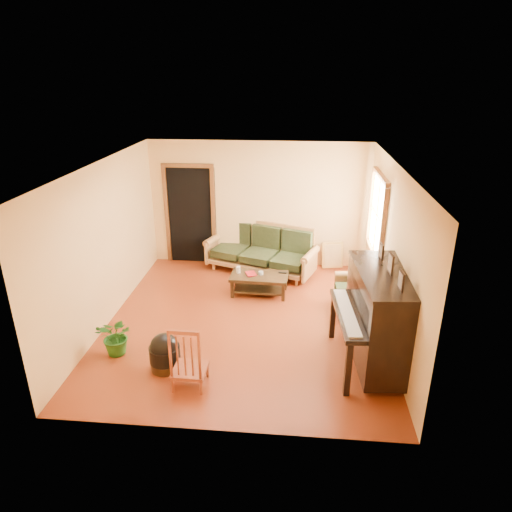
# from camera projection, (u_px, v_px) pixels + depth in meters

# --- Properties ---
(floor) EXTENTS (5.00, 5.00, 0.00)m
(floor) POSITION_uv_depth(u_px,v_px,m) (245.00, 321.00, 7.60)
(floor) COLOR #62200D
(floor) RESTS_ON ground
(doorway) EXTENTS (1.08, 0.16, 2.05)m
(doorway) POSITION_uv_depth(u_px,v_px,m) (190.00, 216.00, 9.62)
(doorway) COLOR black
(doorway) RESTS_ON floor
(window) EXTENTS (0.12, 1.36, 1.46)m
(window) POSITION_uv_depth(u_px,v_px,m) (377.00, 216.00, 8.04)
(window) COLOR white
(window) RESTS_ON right_wall
(sofa) EXTENTS (2.41, 1.64, 0.96)m
(sofa) POSITION_uv_depth(u_px,v_px,m) (260.00, 250.00, 9.31)
(sofa) COLOR #986637
(sofa) RESTS_ON floor
(coffee_table) EXTENTS (1.08, 0.62, 0.38)m
(coffee_table) POSITION_uv_depth(u_px,v_px,m) (259.00, 284.00, 8.46)
(coffee_table) COLOR black
(coffee_table) RESTS_ON floor
(armchair) EXTENTS (0.83, 0.87, 0.82)m
(armchair) POSITION_uv_depth(u_px,v_px,m) (356.00, 288.00, 7.82)
(armchair) COLOR #986637
(armchair) RESTS_ON floor
(piano) EXTENTS (1.06, 1.67, 1.42)m
(piano) POSITION_uv_depth(u_px,v_px,m) (380.00, 320.00, 6.24)
(piano) COLOR black
(piano) RESTS_ON floor
(footstool) EXTENTS (0.44, 0.44, 0.41)m
(footstool) POSITION_uv_depth(u_px,v_px,m) (165.00, 356.00, 6.32)
(footstool) COLOR black
(footstool) RESTS_ON floor
(red_chair) EXTENTS (0.45, 0.49, 0.94)m
(red_chair) POSITION_uv_depth(u_px,v_px,m) (189.00, 355.00, 5.90)
(red_chair) COLOR maroon
(red_chair) RESTS_ON floor
(leaning_frame) EXTENTS (0.45, 0.19, 0.59)m
(leaning_frame) POSITION_uv_depth(u_px,v_px,m) (332.00, 255.00, 9.53)
(leaning_frame) COLOR #BD903F
(leaning_frame) RESTS_ON floor
(ceramic_crock) EXTENTS (0.19, 0.19, 0.23)m
(ceramic_crock) POSITION_uv_depth(u_px,v_px,m) (355.00, 266.00, 9.44)
(ceramic_crock) COLOR #324E96
(ceramic_crock) RESTS_ON floor
(potted_plant) EXTENTS (0.62, 0.56, 0.59)m
(potted_plant) POSITION_uv_depth(u_px,v_px,m) (117.00, 336.00, 6.62)
(potted_plant) COLOR #205D1A
(potted_plant) RESTS_ON floor
(book) EXTENTS (0.24, 0.28, 0.02)m
(book) POSITION_uv_depth(u_px,v_px,m) (247.00, 274.00, 8.39)
(book) COLOR maroon
(book) RESTS_ON coffee_table
(candle) EXTENTS (0.08, 0.08, 0.12)m
(candle) POSITION_uv_depth(u_px,v_px,m) (238.00, 270.00, 8.46)
(candle) COLOR white
(candle) RESTS_ON coffee_table
(glass_jar) EXTENTS (0.10, 0.10, 0.06)m
(glass_jar) POSITION_uv_depth(u_px,v_px,m) (261.00, 273.00, 8.41)
(glass_jar) COLOR silver
(glass_jar) RESTS_ON coffee_table
(remote) EXTENTS (0.16, 0.06, 0.02)m
(remote) POSITION_uv_depth(u_px,v_px,m) (283.00, 273.00, 8.47)
(remote) COLOR black
(remote) RESTS_ON coffee_table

